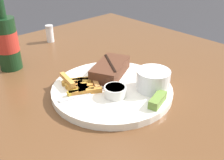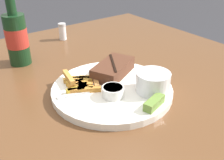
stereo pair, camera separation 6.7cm
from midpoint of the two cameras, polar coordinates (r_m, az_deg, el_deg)
dining_table at (r=0.73m, az=2.63°, el=-8.24°), size 1.10×1.18×0.75m
dinner_plate at (r=0.68m, az=2.80°, el=-2.21°), size 0.31×0.31×0.02m
steak_portion at (r=0.73m, az=2.84°, el=2.39°), size 0.15×0.12×0.04m
fries_pile at (r=0.68m, az=-3.95°, el=-0.81°), size 0.11×0.13×0.02m
coleslaw_cup at (r=0.66m, az=11.82°, el=-0.28°), size 0.09×0.09×0.05m
dipping_sauce_cup at (r=0.63m, az=3.24°, el=-2.50°), size 0.05×0.05×0.03m
pickle_spear at (r=0.61m, az=12.30°, el=-4.97°), size 0.07×0.04×0.02m
fork_utensil at (r=0.65m, az=-3.77°, el=-2.89°), size 0.13×0.04×0.00m
beer_bottle at (r=0.85m, az=-17.99°, el=8.99°), size 0.07×0.07×0.25m
salt_shaker at (r=1.05m, az=-8.93°, el=10.37°), size 0.03×0.03×0.07m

